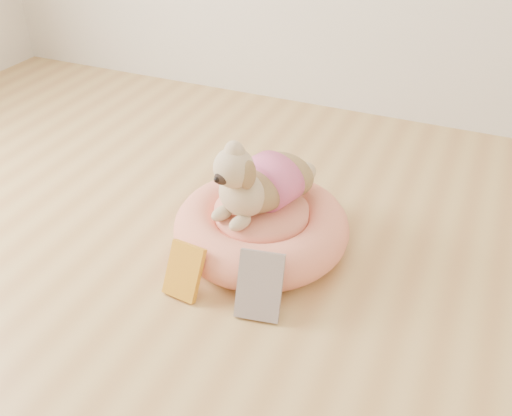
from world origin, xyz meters
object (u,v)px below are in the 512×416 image
at_px(dog, 259,169).
at_px(book_yellow, 184,271).
at_px(pet_bed, 261,227).
at_px(book_white, 260,286).

bearing_deg(dog, book_yellow, -90.57).
bearing_deg(pet_bed, dog, 163.01).
bearing_deg(pet_bed, book_yellow, -111.29).
height_order(dog, book_white, dog).
height_order(dog, book_yellow, dog).
xyz_separation_m(pet_bed, dog, (-0.01, 0.00, 0.25)).
distance_m(dog, book_white, 0.42).
bearing_deg(book_yellow, pet_bed, 74.55).
bearing_deg(dog, pet_bed, 1.72).
relative_size(book_yellow, book_white, 0.84).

